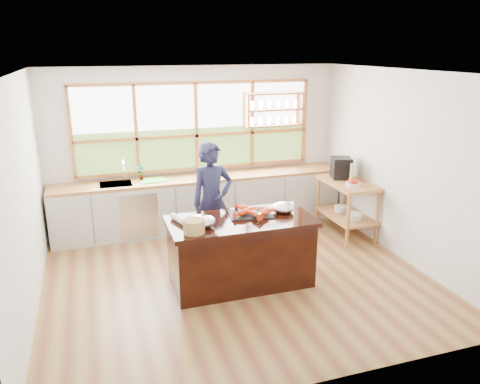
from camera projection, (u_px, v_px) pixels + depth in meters
name	position (u px, v px, depth m)	size (l,w,h in m)	color
ground_plane	(236.00, 276.00, 6.37)	(5.00, 5.00, 0.00)	olive
room_shell	(226.00, 142.00, 6.32)	(5.02, 4.52, 2.71)	silver
back_counter	(201.00, 202.00, 7.99)	(4.90, 0.63, 0.90)	beige
right_shelf_unit	(347.00, 199.00, 7.64)	(0.62, 1.10, 0.90)	#AC6031
island	(241.00, 251.00, 6.05)	(1.85, 0.90, 0.90)	black
cook	(212.00, 202.00, 6.71)	(0.63, 0.41, 1.73)	#1C1D3C
potted_plant	(141.00, 173.00, 7.58)	(0.13, 0.09, 0.26)	slate
cutting_board	(153.00, 180.00, 7.62)	(0.40, 0.30, 0.01)	#4CCC3D
espresso_machine	(341.00, 168.00, 7.73)	(0.30, 0.33, 0.35)	black
wine_bottle	(352.00, 173.00, 7.52)	(0.08, 0.08, 0.30)	#BBC15F
fruit_bowl	(353.00, 183.00, 7.32)	(0.23, 0.23, 0.11)	silver
slate_board	(250.00, 214.00, 6.07)	(0.55, 0.40, 0.02)	black
lobster_pile	(253.00, 211.00, 6.03)	(0.52, 0.48, 0.08)	red
mixing_bowl_left	(202.00, 221.00, 5.66)	(0.32, 0.32, 0.15)	silver
mixing_bowl_right	(283.00, 208.00, 6.15)	(0.29, 0.29, 0.14)	silver
wine_glass	(259.00, 211.00, 5.72)	(0.08, 0.08, 0.22)	white
wicker_basket	(194.00, 226.00, 5.46)	(0.25, 0.25, 0.16)	#AB8542
parchment_roll	(179.00, 219.00, 5.81)	(0.08, 0.08, 0.30)	silver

